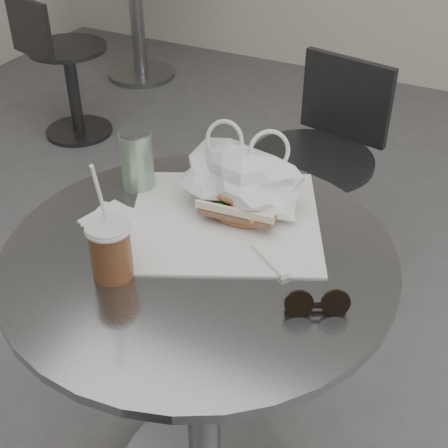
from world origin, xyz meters
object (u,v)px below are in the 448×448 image
at_px(cafe_table, 202,351).
at_px(drink_can, 137,160).
at_px(bg_chair, 64,76).
at_px(banh_mi, 238,211).
at_px(chair_far, 315,189).
at_px(sunglasses, 317,304).
at_px(iced_coffee, 111,249).

relative_size(cafe_table, drink_can, 5.62).
height_order(bg_chair, drink_can, drink_can).
xyz_separation_m(bg_chair, banh_mi, (1.52, -1.28, 0.46)).
bearing_deg(chair_far, bg_chair, -6.21).
bearing_deg(banh_mi, sunglasses, -41.76).
bearing_deg(bg_chair, cafe_table, -27.22).
bearing_deg(cafe_table, iced_coffee, -130.30).
distance_m(cafe_table, sunglasses, 0.39).
relative_size(chair_far, banh_mi, 3.86).
distance_m(cafe_table, banh_mi, 0.33).
distance_m(iced_coffee, sunglasses, 0.37).
distance_m(chair_far, banh_mi, 0.93).
height_order(bg_chair, banh_mi, banh_mi).
height_order(cafe_table, iced_coffee, iced_coffee).
relative_size(chair_far, iced_coffee, 3.20).
bearing_deg(chair_far, drink_can, 89.28).
bearing_deg(banh_mi, bg_chair, 135.11).
relative_size(bg_chair, iced_coffee, 3.00).
bearing_deg(chair_far, sunglasses, 119.46).
relative_size(banh_mi, iced_coffee, 0.83).
xyz_separation_m(cafe_table, banh_mi, (0.03, 0.11, 0.31)).
relative_size(chair_far, sunglasses, 7.10).
height_order(iced_coffee, drink_can, iced_coffee).
bearing_deg(banh_mi, cafe_table, -110.11).
bearing_deg(sunglasses, banh_mi, 115.28).
relative_size(cafe_table, iced_coffee, 3.21).
xyz_separation_m(banh_mi, drink_can, (-0.26, 0.04, 0.03)).
bearing_deg(bg_chair, chair_far, -2.20).
bearing_deg(cafe_table, drink_can, 147.08).
relative_size(chair_far, drink_can, 5.61).
bearing_deg(iced_coffee, bg_chair, 132.44).
height_order(banh_mi, sunglasses, banh_mi).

